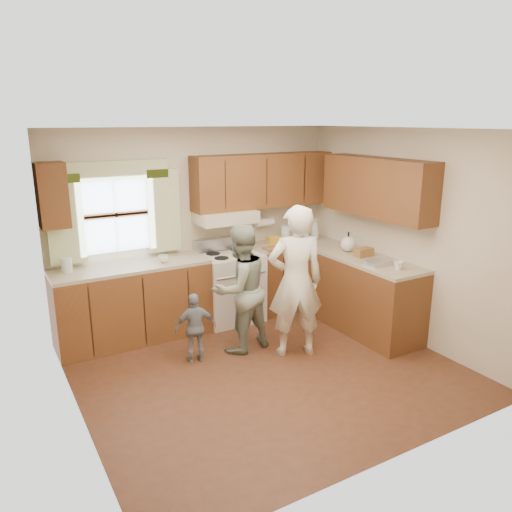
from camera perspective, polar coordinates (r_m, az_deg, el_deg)
room at (r=5.02m, az=1.29°, el=-0.10°), size 3.80×3.80×3.80m
kitchen_fixtures at (r=6.32m, az=0.99°, el=-0.70°), size 3.80×2.25×2.15m
stove at (r=6.59m, az=-2.99°, el=-3.43°), size 0.76×0.67×1.07m
woman_left at (r=5.52m, az=4.54°, el=-2.94°), size 0.73×0.59×1.72m
woman_right at (r=5.65m, az=-1.83°, el=-3.77°), size 0.80×0.68×1.48m
child at (r=5.53m, az=-6.93°, el=-8.14°), size 0.49×0.28×0.78m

